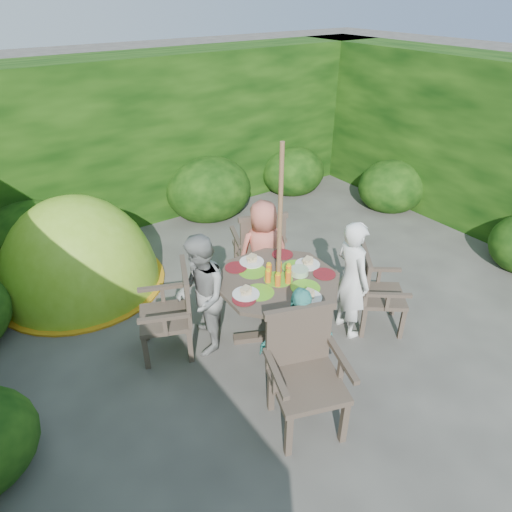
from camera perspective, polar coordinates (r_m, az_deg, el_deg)
ground at (r=5.26m, az=6.93°, el=-9.19°), size 60.00×60.00×0.00m
hedge_enclosure at (r=5.52m, az=-1.39°, el=8.28°), size 9.00×9.00×2.50m
patio_table at (r=4.75m, az=2.81°, el=-4.12°), size 1.75×1.75×0.92m
parasol_pole at (r=4.50m, az=2.90°, el=0.58°), size 0.06×0.06×2.20m
garden_chair_right at (r=5.18m, az=14.69°, el=-4.17°), size 0.71×0.72×0.90m
garden_chair_left at (r=4.75m, az=-10.39°, el=-6.74°), size 0.68×0.72×0.95m
garden_chair_back at (r=5.71m, az=0.44°, el=1.19°), size 0.76×0.71×1.01m
garden_chair_front at (r=3.99m, az=6.06°, el=-13.98°), size 0.78×0.74×1.06m
child_right at (r=4.95m, az=11.86°, el=-2.85°), size 0.39×0.53×1.35m
child_left at (r=4.65m, az=-6.93°, el=-4.95°), size 0.73×0.80×1.32m
child_back at (r=5.41m, az=0.93°, el=0.57°), size 0.71×0.56×1.28m
child_front at (r=4.17m, az=5.15°, el=-10.91°), size 0.76×0.50×1.20m
dome_tent at (r=6.36m, az=-20.76°, el=-3.37°), size 2.42×2.42×2.39m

